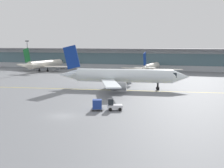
# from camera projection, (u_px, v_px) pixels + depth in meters

# --- Properties ---
(ground_plane) EXTENTS (400.00, 400.00, 0.00)m
(ground_plane) POSITION_uv_depth(u_px,v_px,m) (62.00, 116.00, 47.89)
(ground_plane) COLOR slate
(taxiway_centreline_stripe) EXTENTS (109.30, 13.10, 0.01)m
(taxiway_centreline_stripe) POSITION_uv_depth(u_px,v_px,m) (122.00, 90.00, 74.36)
(taxiway_centreline_stripe) COLOR yellow
(taxiway_centreline_stripe) RESTS_ON ground_plane
(terminal_concourse) EXTENTS (177.52, 11.00, 9.60)m
(terminal_concourse) POSITION_uv_depth(u_px,v_px,m) (151.00, 59.00, 133.48)
(terminal_concourse) COLOR #B2B7BC
(terminal_concourse) RESTS_ON ground_plane
(gate_airplane_0) EXTENTS (28.42, 30.71, 10.17)m
(gate_airplane_0) POSITION_uv_depth(u_px,v_px,m) (45.00, 64.00, 126.33)
(gate_airplane_0) COLOR silver
(gate_airplane_0) RESTS_ON ground_plane
(gate_airplane_1) EXTENTS (24.74, 26.68, 8.83)m
(gate_airplane_1) POSITION_uv_depth(u_px,v_px,m) (151.00, 67.00, 115.71)
(gate_airplane_1) COLOR silver
(gate_airplane_1) RESTS_ON ground_plane
(taxiing_regional_jet) EXTENTS (34.39, 31.77, 11.39)m
(taxiing_regional_jet) POSITION_uv_depth(u_px,v_px,m) (122.00, 76.00, 75.87)
(taxiing_regional_jet) COLOR white
(taxiing_regional_jet) RESTS_ON ground_plane
(baggage_tug) EXTENTS (2.91, 2.27, 2.10)m
(baggage_tug) POSITION_uv_depth(u_px,v_px,m) (114.00, 105.00, 51.78)
(baggage_tug) COLOR silver
(baggage_tug) RESTS_ON ground_plane
(cargo_dolly_lead) EXTENTS (2.50, 2.19, 1.94)m
(cargo_dolly_lead) POSITION_uv_depth(u_px,v_px,m) (97.00, 105.00, 51.64)
(cargo_dolly_lead) COLOR #595B60
(cargo_dolly_lead) RESTS_ON ground_plane
(apron_light_mast_0) EXTENTS (1.80, 0.36, 13.29)m
(apron_light_mast_0) POSITION_uv_depth(u_px,v_px,m) (27.00, 53.00, 142.21)
(apron_light_mast_0) COLOR gray
(apron_light_mast_0) RESTS_ON ground_plane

